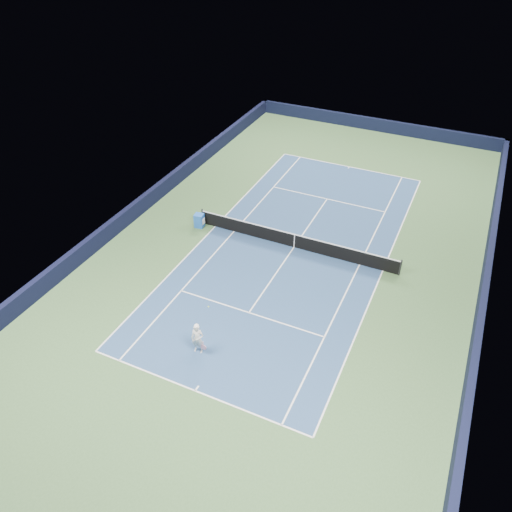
% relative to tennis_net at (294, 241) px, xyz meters
% --- Properties ---
extents(ground, '(40.00, 40.00, 0.00)m').
position_rel_tennis_net_xyz_m(ground, '(0.00, 0.00, -0.50)').
color(ground, '#385830').
rests_on(ground, ground).
extents(wall_far, '(22.00, 0.35, 1.10)m').
position_rel_tennis_net_xyz_m(wall_far, '(0.00, 19.82, 0.05)').
color(wall_far, black).
rests_on(wall_far, ground).
extents(wall_right, '(0.35, 40.00, 1.10)m').
position_rel_tennis_net_xyz_m(wall_right, '(10.82, 0.00, 0.05)').
color(wall_right, black).
rests_on(wall_right, ground).
extents(wall_left, '(0.35, 40.00, 1.10)m').
position_rel_tennis_net_xyz_m(wall_left, '(-10.82, 0.00, 0.05)').
color(wall_left, black).
rests_on(wall_left, ground).
extents(court_surface, '(10.97, 23.77, 0.01)m').
position_rel_tennis_net_xyz_m(court_surface, '(0.00, 0.00, -0.50)').
color(court_surface, navy).
rests_on(court_surface, ground).
extents(baseline_far, '(10.97, 0.08, 0.00)m').
position_rel_tennis_net_xyz_m(baseline_far, '(0.00, 11.88, -0.50)').
color(baseline_far, white).
rests_on(baseline_far, ground).
extents(baseline_near, '(10.97, 0.08, 0.00)m').
position_rel_tennis_net_xyz_m(baseline_near, '(0.00, -11.88, -0.50)').
color(baseline_near, white).
rests_on(baseline_near, ground).
extents(sideline_doubles_right, '(0.08, 23.77, 0.00)m').
position_rel_tennis_net_xyz_m(sideline_doubles_right, '(5.49, 0.00, -0.50)').
color(sideline_doubles_right, white).
rests_on(sideline_doubles_right, ground).
extents(sideline_doubles_left, '(0.08, 23.77, 0.00)m').
position_rel_tennis_net_xyz_m(sideline_doubles_left, '(-5.49, 0.00, -0.50)').
color(sideline_doubles_left, white).
rests_on(sideline_doubles_left, ground).
extents(sideline_singles_right, '(0.08, 23.77, 0.00)m').
position_rel_tennis_net_xyz_m(sideline_singles_right, '(4.12, 0.00, -0.50)').
color(sideline_singles_right, white).
rests_on(sideline_singles_right, ground).
extents(sideline_singles_left, '(0.08, 23.77, 0.00)m').
position_rel_tennis_net_xyz_m(sideline_singles_left, '(-4.12, 0.00, -0.50)').
color(sideline_singles_left, white).
rests_on(sideline_singles_left, ground).
extents(service_line_far, '(8.23, 0.08, 0.00)m').
position_rel_tennis_net_xyz_m(service_line_far, '(0.00, 6.40, -0.50)').
color(service_line_far, white).
rests_on(service_line_far, ground).
extents(service_line_near, '(8.23, 0.08, 0.00)m').
position_rel_tennis_net_xyz_m(service_line_near, '(0.00, -6.40, -0.50)').
color(service_line_near, white).
rests_on(service_line_near, ground).
extents(center_service_line, '(0.08, 12.80, 0.00)m').
position_rel_tennis_net_xyz_m(center_service_line, '(0.00, 0.00, -0.50)').
color(center_service_line, white).
rests_on(center_service_line, ground).
extents(center_mark_far, '(0.08, 0.30, 0.00)m').
position_rel_tennis_net_xyz_m(center_mark_far, '(0.00, 11.73, -0.50)').
color(center_mark_far, white).
rests_on(center_mark_far, ground).
extents(center_mark_near, '(0.08, 0.30, 0.00)m').
position_rel_tennis_net_xyz_m(center_mark_near, '(0.00, -11.73, -0.50)').
color(center_mark_near, white).
rests_on(center_mark_near, ground).
extents(tennis_net, '(12.90, 0.10, 1.07)m').
position_rel_tennis_net_xyz_m(tennis_net, '(0.00, 0.00, 0.00)').
color(tennis_net, black).
rests_on(tennis_net, ground).
extents(sponsor_cube, '(0.62, 0.58, 0.92)m').
position_rel_tennis_net_xyz_m(sponsor_cube, '(-6.40, -0.44, -0.04)').
color(sponsor_cube, blue).
rests_on(sponsor_cube, ground).
extents(tennis_player, '(0.81, 1.29, 2.10)m').
position_rel_tennis_net_xyz_m(tennis_player, '(-1.03, -9.79, 0.34)').
color(tennis_player, white).
rests_on(tennis_player, ground).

